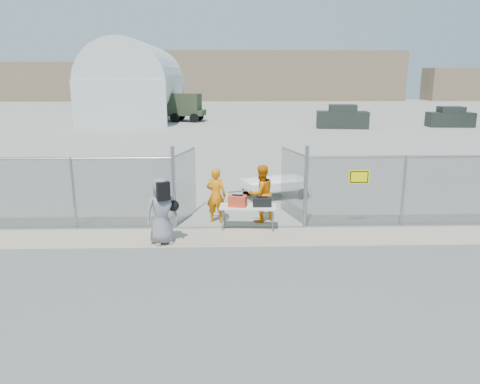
{
  "coord_description": "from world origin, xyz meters",
  "views": [
    {
      "loc": [
        -0.38,
        -11.72,
        4.51
      ],
      "look_at": [
        0.0,
        2.0,
        1.1
      ],
      "focal_mm": 35.0,
      "sensor_mm": 36.0,
      "label": 1
    }
  ],
  "objects_px": {
    "security_worker_left": "(216,195)",
    "utility_trailer": "(275,188)",
    "folding_table": "(248,217)",
    "visitor": "(162,211)",
    "security_worker_right": "(261,194)"
  },
  "relations": [
    {
      "from": "security_worker_left",
      "to": "visitor",
      "type": "height_order",
      "value": "visitor"
    },
    {
      "from": "visitor",
      "to": "utility_trailer",
      "type": "relative_size",
      "value": 0.6
    },
    {
      "from": "security_worker_left",
      "to": "security_worker_right",
      "type": "relative_size",
      "value": 0.96
    },
    {
      "from": "visitor",
      "to": "utility_trailer",
      "type": "xyz_separation_m",
      "value": [
        3.61,
        4.95,
        -0.55
      ]
    },
    {
      "from": "security_worker_left",
      "to": "utility_trailer",
      "type": "xyz_separation_m",
      "value": [
        2.17,
        3.02,
        -0.5
      ]
    },
    {
      "from": "utility_trailer",
      "to": "security_worker_left",
      "type": "bearing_deg",
      "value": -145.63
    },
    {
      "from": "folding_table",
      "to": "security_worker_left",
      "type": "xyz_separation_m",
      "value": [
        -0.97,
        0.7,
        0.52
      ]
    },
    {
      "from": "visitor",
      "to": "utility_trailer",
      "type": "height_order",
      "value": "visitor"
    },
    {
      "from": "folding_table",
      "to": "visitor",
      "type": "relative_size",
      "value": 0.91
    },
    {
      "from": "folding_table",
      "to": "utility_trailer",
      "type": "distance_m",
      "value": 3.91
    },
    {
      "from": "security_worker_right",
      "to": "visitor",
      "type": "xyz_separation_m",
      "value": [
        -2.86,
        -1.96,
        0.01
      ]
    },
    {
      "from": "security_worker_left",
      "to": "visitor",
      "type": "distance_m",
      "value": 2.4
    },
    {
      "from": "security_worker_left",
      "to": "utility_trailer",
      "type": "relative_size",
      "value": 0.56
    },
    {
      "from": "folding_table",
      "to": "utility_trailer",
      "type": "relative_size",
      "value": 0.54
    },
    {
      "from": "security_worker_left",
      "to": "visitor",
      "type": "bearing_deg",
      "value": 68.97
    }
  ]
}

